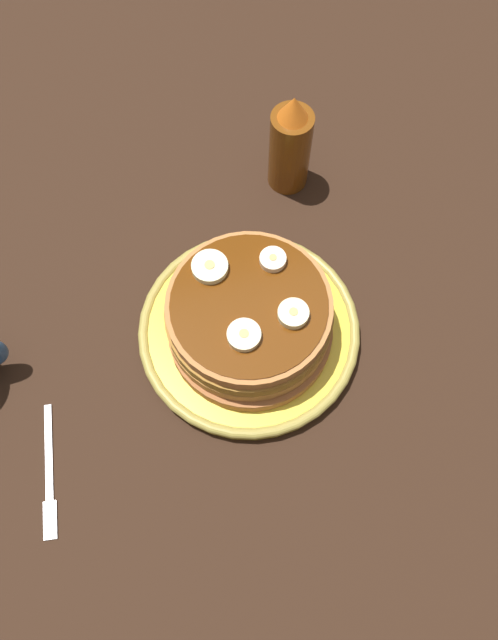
{
  "coord_description": "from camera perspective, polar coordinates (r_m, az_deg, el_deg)",
  "views": [
    {
      "loc": [
        -6.12,
        -24.18,
        61.35
      ],
      "look_at": [
        0.0,
        0.0,
        3.83
      ],
      "focal_mm": 35.06,
      "sensor_mm": 36.0,
      "label": 1
    }
  ],
  "objects": [
    {
      "name": "syrup_bottle",
      "position": [
        0.71,
        3.78,
        15.6
      ],
      "size": [
        4.67,
        4.67,
        13.25
      ],
      "color": "brown",
      "rests_on": "ground_plane"
    },
    {
      "name": "plate",
      "position": [
        0.65,
        -0.0,
        -0.98
      ],
      "size": [
        23.11,
        23.11,
        1.91
      ],
      "color": "yellow",
      "rests_on": "ground_plane"
    },
    {
      "name": "banana_slice_0",
      "position": [
        0.58,
        4.06,
        0.56
      ],
      "size": [
        2.95,
        2.95,
        1.06
      ],
      "color": "#F3F0B6",
      "rests_on": "pancake_stack"
    },
    {
      "name": "fork",
      "position": [
        0.65,
        -17.78,
        -13.57
      ],
      "size": [
        2.29,
        13.03,
        0.5
      ],
      "color": "silver",
      "rests_on": "ground_plane"
    },
    {
      "name": "pancake_stack",
      "position": [
        0.62,
        0.29,
        0.29
      ],
      "size": [
        16.99,
        17.49,
        6.23
      ],
      "color": "#9F6035",
      "rests_on": "plate"
    },
    {
      "name": "ground_plane",
      "position": [
        0.68,
        -0.0,
        -1.8
      ],
      "size": [
        140.0,
        140.0,
        3.0
      ],
      "primitive_type": "cube",
      "color": "black"
    },
    {
      "name": "banana_slice_3",
      "position": [
        0.61,
        2.19,
        5.51
      ],
      "size": [
        2.61,
        2.61,
        1.0
      ],
      "color": "#FCE7C3",
      "rests_on": "pancake_stack"
    },
    {
      "name": "banana_slice_1",
      "position": [
        0.61,
        -3.59,
        4.84
      ],
      "size": [
        3.57,
        3.57,
        1.0
      ],
      "color": "#F0F0B8",
      "rests_on": "pancake_stack"
    },
    {
      "name": "banana_slice_2",
      "position": [
        0.57,
        -0.46,
        -1.41
      ],
      "size": [
        3.18,
        3.18,
        0.96
      ],
      "color": "beige",
      "rests_on": "pancake_stack"
    }
  ]
}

